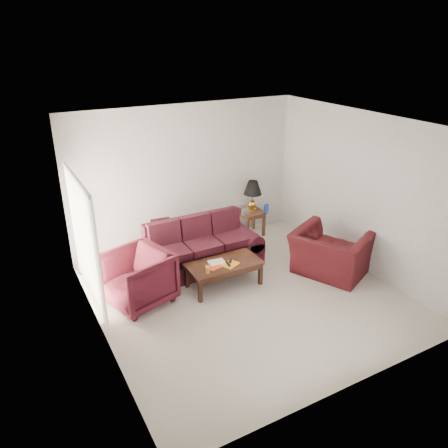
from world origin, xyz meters
name	(u,v)px	position (x,y,z in m)	size (l,w,h in m)	color
floor	(247,295)	(0.00, 0.00, 0.00)	(5.00, 5.00, 0.00)	beige
blinds	(84,241)	(-2.42, 1.30, 1.08)	(0.10, 2.00, 2.16)	silver
sofa	(201,246)	(-0.28, 1.27, 0.48)	(2.36, 1.02, 0.96)	black
throw_pillow	(161,227)	(-0.82, 1.96, 0.72)	(0.38, 0.11, 0.38)	black
end_table	(251,223)	(1.40, 2.15, 0.29)	(0.53, 0.53, 0.57)	brown
table_lamp	(253,196)	(1.47, 2.20, 0.92)	(0.41, 0.41, 0.68)	gold
clock	(245,212)	(1.16, 2.02, 0.65)	(0.15, 0.06, 0.15)	silver
blue_canister	(266,208)	(1.67, 1.93, 0.66)	(0.11, 0.11, 0.18)	#17329B
picture_frame	(239,206)	(1.21, 2.36, 0.66)	(0.13, 0.02, 0.16)	silver
floor_lamp	(81,235)	(-2.32, 2.19, 0.79)	(0.26, 0.26, 1.58)	white
armchair_left	(137,278)	(-1.74, 0.71, 0.47)	(1.01, 1.03, 0.94)	#400E18
armchair_right	(330,253)	(1.79, -0.08, 0.43)	(1.32, 1.15, 0.86)	#3C0D12
coffee_table	(224,274)	(-0.20, 0.48, 0.23)	(1.34, 0.67, 0.47)	black
magazine_red	(214,267)	(-0.42, 0.43, 0.48)	(0.27, 0.20, 0.02)	red
magazine_white	(217,262)	(-0.31, 0.56, 0.48)	(0.29, 0.22, 0.02)	white
magazine_orange	(231,264)	(-0.12, 0.37, 0.48)	(0.29, 0.22, 0.02)	orange
remote_a	(228,264)	(-0.18, 0.37, 0.49)	(0.05, 0.16, 0.02)	black
remote_b	(231,260)	(-0.07, 0.47, 0.49)	(0.05, 0.16, 0.02)	black
yellow_glass	(208,270)	(-0.62, 0.30, 0.53)	(0.08, 0.08, 0.13)	gold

